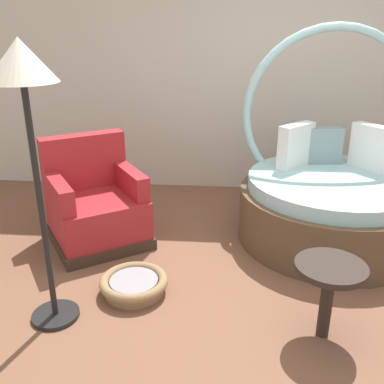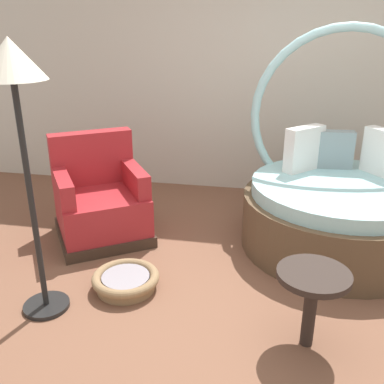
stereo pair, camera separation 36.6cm
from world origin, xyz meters
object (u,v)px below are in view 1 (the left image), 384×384
at_px(round_daybed, 330,196).
at_px(pet_basket, 134,284).
at_px(red_armchair, 95,206).
at_px(side_table, 329,278).
at_px(floor_lamp, 25,91).

bearing_deg(round_daybed, pet_basket, -146.77).
xyz_separation_m(round_daybed, pet_basket, (-1.62, -1.06, -0.33)).
height_order(red_armchair, pet_basket, red_armchair).
xyz_separation_m(round_daybed, side_table, (-0.31, -1.42, 0.03)).
bearing_deg(red_armchair, pet_basket, -57.95).
height_order(round_daybed, pet_basket, round_daybed).
bearing_deg(round_daybed, side_table, -102.12).
height_order(round_daybed, floor_lamp, round_daybed).
distance_m(red_armchair, pet_basket, 1.00).
height_order(round_daybed, side_table, round_daybed).
distance_m(red_armchair, floor_lamp, 1.66).
height_order(round_daybed, red_armchair, round_daybed).
bearing_deg(pet_basket, floor_lamp, -145.60).
relative_size(red_armchair, floor_lamp, 0.61).
height_order(pet_basket, side_table, side_table).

